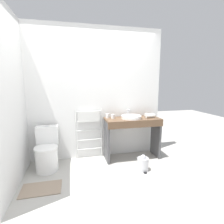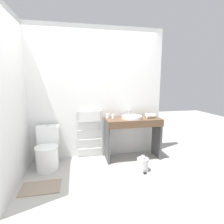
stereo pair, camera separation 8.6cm
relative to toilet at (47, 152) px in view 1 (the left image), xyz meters
The scene contains 13 objects.
ground_plane 1.30m from the toilet, 44.23° to the right, with size 12.00×12.00×0.00m, color #B2AFA8.
wall_back 1.39m from the toilet, 23.89° to the left, with size 2.76×0.12×2.59m, color white.
wall_side 1.10m from the toilet, 147.19° to the right, with size 0.12×1.83×2.59m, color white.
toilet is the anchor object (origin of this frame).
towel_radiator 0.93m from the toilet, 20.50° to the left, with size 0.53×0.06×1.00m.
vanity_counter 1.64m from the toilet, ahead, with size 1.08×0.47×0.83m.
sink_basin 1.68m from the toilet, ahead, with size 0.39×0.39×0.06m.
faucet 1.72m from the toilet, ahead, with size 0.02×0.10×0.16m.
cup_near_wall 1.28m from the toilet, 10.39° to the left, with size 0.06×0.06×0.09m.
cup_near_edge 1.36m from the toilet, ahead, with size 0.07×0.07×0.08m.
hair_dryer 2.06m from the toilet, ahead, with size 0.22×0.18×0.09m.
trash_bin 1.70m from the toilet, 15.30° to the right, with size 0.20×0.23×0.29m.
bath_mat 0.69m from the toilet, 91.74° to the right, with size 0.56×0.36×0.01m, color gray.
Camera 1 is at (-0.45, -2.21, 1.54)m, focal length 28.00 mm.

